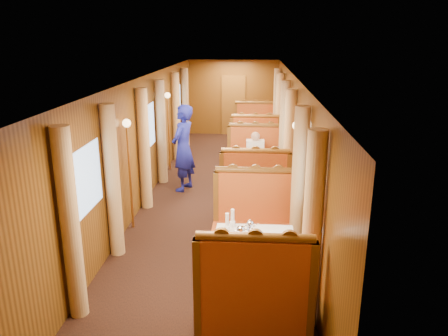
# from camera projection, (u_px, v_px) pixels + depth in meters

# --- Properties ---
(floor) EXTENTS (3.00, 12.00, 0.01)m
(floor) POSITION_uv_depth(u_px,v_px,m) (219.00, 195.00, 9.36)
(floor) COLOR black
(floor) RESTS_ON ground
(ceiling) EXTENTS (3.00, 12.00, 0.01)m
(ceiling) POSITION_uv_depth(u_px,v_px,m) (219.00, 76.00, 8.63)
(ceiling) COLOR silver
(ceiling) RESTS_ON wall_left
(wall_far) EXTENTS (3.00, 0.01, 2.50)m
(wall_far) POSITION_uv_depth(u_px,v_px,m) (233.00, 98.00, 14.72)
(wall_far) COLOR brown
(wall_far) RESTS_ON floor
(wall_near) EXTENTS (3.00, 0.01, 2.50)m
(wall_near) POSITION_uv_depth(u_px,v_px,m) (155.00, 318.00, 3.27)
(wall_near) COLOR brown
(wall_near) RESTS_ON floor
(wall_left) EXTENTS (0.01, 12.00, 2.50)m
(wall_left) POSITION_uv_depth(u_px,v_px,m) (148.00, 137.00, 9.10)
(wall_left) COLOR brown
(wall_left) RESTS_ON floor
(wall_right) EXTENTS (0.01, 12.00, 2.50)m
(wall_right) POSITION_uv_depth(u_px,v_px,m) (292.00, 139.00, 8.90)
(wall_right) COLOR brown
(wall_right) RESTS_ON floor
(doorway_far) EXTENTS (0.80, 0.04, 2.00)m
(doorway_far) POSITION_uv_depth(u_px,v_px,m) (233.00, 105.00, 14.76)
(doorway_far) COLOR brown
(doorway_far) RESTS_ON floor
(table_near) EXTENTS (1.05, 0.72, 0.75)m
(table_near) POSITION_uv_depth(u_px,v_px,m) (254.00, 261.00, 5.86)
(table_near) COLOR white
(table_near) RESTS_ON floor
(banquette_near_fwd) EXTENTS (1.30, 0.55, 1.34)m
(banquette_near_fwd) POSITION_uv_depth(u_px,v_px,m) (254.00, 302.00, 4.88)
(banquette_near_fwd) COLOR #A72D12
(banquette_near_fwd) RESTS_ON floor
(banquette_near_aft) EXTENTS (1.30, 0.55, 1.34)m
(banquette_near_aft) POSITION_uv_depth(u_px,v_px,m) (254.00, 226.00, 6.82)
(banquette_near_aft) COLOR #A72D12
(banquette_near_aft) RESTS_ON floor
(table_mid) EXTENTS (1.05, 0.72, 0.75)m
(table_mid) POSITION_uv_depth(u_px,v_px,m) (255.00, 179.00, 9.20)
(table_mid) COLOR white
(table_mid) RESTS_ON floor
(banquette_mid_fwd) EXTENTS (1.30, 0.55, 1.34)m
(banquette_mid_fwd) POSITION_uv_depth(u_px,v_px,m) (255.00, 193.00, 8.22)
(banquette_mid_fwd) COLOR #A72D12
(banquette_mid_fwd) RESTS_ON floor
(banquette_mid_aft) EXTENTS (1.30, 0.55, 1.34)m
(banquette_mid_aft) POSITION_uv_depth(u_px,v_px,m) (255.00, 163.00, 10.15)
(banquette_mid_aft) COLOR #A72D12
(banquette_mid_aft) RESTS_ON floor
(table_far) EXTENTS (1.05, 0.72, 0.75)m
(table_far) POSITION_uv_depth(u_px,v_px,m) (255.00, 140.00, 12.54)
(table_far) COLOR white
(table_far) RESTS_ON floor
(banquette_far_fwd) EXTENTS (1.30, 0.55, 1.34)m
(banquette_far_fwd) POSITION_uv_depth(u_px,v_px,m) (255.00, 148.00, 11.56)
(banquette_far_fwd) COLOR #A72D12
(banquette_far_fwd) RESTS_ON floor
(banquette_far_aft) EXTENTS (1.30, 0.55, 1.34)m
(banquette_far_aft) POSITION_uv_depth(u_px,v_px,m) (255.00, 131.00, 13.49)
(banquette_far_aft) COLOR #A72D12
(banquette_far_aft) RESTS_ON floor
(tea_tray) EXTENTS (0.35, 0.27, 0.01)m
(tea_tray) POSITION_uv_depth(u_px,v_px,m) (247.00, 237.00, 5.69)
(tea_tray) COLOR silver
(tea_tray) RESTS_ON table_near
(teapot_left) EXTENTS (0.19, 0.15, 0.15)m
(teapot_left) POSITION_uv_depth(u_px,v_px,m) (241.00, 234.00, 5.61)
(teapot_left) COLOR silver
(teapot_left) RESTS_ON tea_tray
(teapot_right) EXTENTS (0.16, 0.13, 0.11)m
(teapot_right) POSITION_uv_depth(u_px,v_px,m) (251.00, 235.00, 5.64)
(teapot_right) COLOR silver
(teapot_right) RESTS_ON tea_tray
(teapot_back) EXTENTS (0.20, 0.18, 0.14)m
(teapot_back) POSITION_uv_depth(u_px,v_px,m) (250.00, 228.00, 5.81)
(teapot_back) COLOR silver
(teapot_back) RESTS_ON tea_tray
(fruit_plate) EXTENTS (0.21, 0.21, 0.05)m
(fruit_plate) POSITION_uv_depth(u_px,v_px,m) (278.00, 240.00, 5.59)
(fruit_plate) COLOR white
(fruit_plate) RESTS_ON table_near
(cup_inboard) EXTENTS (0.08, 0.08, 0.26)m
(cup_inboard) POSITION_uv_depth(u_px,v_px,m) (227.00, 224.00, 5.83)
(cup_inboard) COLOR white
(cup_inboard) RESTS_ON table_near
(cup_outboard) EXTENTS (0.08, 0.08, 0.26)m
(cup_outboard) POSITION_uv_depth(u_px,v_px,m) (233.00, 220.00, 5.97)
(cup_outboard) COLOR white
(cup_outboard) RESTS_ON table_near
(rose_vase_mid) EXTENTS (0.06, 0.06, 0.36)m
(rose_vase_mid) POSITION_uv_depth(u_px,v_px,m) (256.00, 153.00, 9.05)
(rose_vase_mid) COLOR silver
(rose_vase_mid) RESTS_ON table_mid
(rose_vase_far) EXTENTS (0.06, 0.06, 0.36)m
(rose_vase_far) POSITION_uv_depth(u_px,v_px,m) (254.00, 121.00, 12.39)
(rose_vase_far) COLOR silver
(rose_vase_far) RESTS_ON table_far
(window_left_near) EXTENTS (0.01, 1.20, 0.90)m
(window_left_near) POSITION_uv_depth(u_px,v_px,m) (84.00, 181.00, 5.70)
(window_left_near) COLOR #88ADDC
(window_left_near) RESTS_ON wall_left
(curtain_left_near_a) EXTENTS (0.22, 0.22, 2.35)m
(curtain_left_near_a) POSITION_uv_depth(u_px,v_px,m) (70.00, 226.00, 5.03)
(curtain_left_near_a) COLOR tan
(curtain_left_near_a) RESTS_ON floor
(curtain_left_near_b) EXTENTS (0.22, 0.22, 2.35)m
(curtain_left_near_b) POSITION_uv_depth(u_px,v_px,m) (113.00, 182.00, 6.51)
(curtain_left_near_b) COLOR tan
(curtain_left_near_b) RESTS_ON floor
(window_right_near) EXTENTS (0.01, 1.20, 0.90)m
(window_right_near) POSITION_uv_depth(u_px,v_px,m) (314.00, 187.00, 5.50)
(window_right_near) COLOR #88ADDC
(window_right_near) RESTS_ON wall_right
(curtain_right_near_a) EXTENTS (0.22, 0.22, 2.35)m
(curtain_right_near_a) POSITION_uv_depth(u_px,v_px,m) (312.00, 233.00, 4.84)
(curtain_right_near_a) COLOR tan
(curtain_right_near_a) RESTS_ON floor
(curtain_right_near_b) EXTENTS (0.22, 0.22, 2.35)m
(curtain_right_near_b) POSITION_uv_depth(u_px,v_px,m) (299.00, 186.00, 6.33)
(curtain_right_near_b) COLOR tan
(curtain_right_near_b) RESTS_ON floor
(window_left_mid) EXTENTS (0.01, 1.20, 0.90)m
(window_left_mid) POSITION_uv_depth(u_px,v_px,m) (148.00, 127.00, 9.04)
(window_left_mid) COLOR #88ADDC
(window_left_mid) RESTS_ON wall_left
(curtain_left_mid_a) EXTENTS (0.22, 0.22, 2.35)m
(curtain_left_mid_a) POSITION_uv_depth(u_px,v_px,m) (144.00, 150.00, 8.37)
(curtain_left_mid_a) COLOR tan
(curtain_left_mid_a) RESTS_ON floor
(curtain_left_mid_b) EXTENTS (0.22, 0.22, 2.35)m
(curtain_left_mid_b) POSITION_uv_depth(u_px,v_px,m) (161.00, 132.00, 9.85)
(curtain_left_mid_b) COLOR tan
(curtain_left_mid_b) RESTS_ON floor
(window_right_mid) EXTENTS (0.01, 1.20, 0.90)m
(window_right_mid) POSITION_uv_depth(u_px,v_px,m) (292.00, 129.00, 8.84)
(window_right_mid) COLOR #88ADDC
(window_right_mid) RESTS_ON wall_right
(curtain_right_mid_a) EXTENTS (0.22, 0.22, 2.35)m
(curtain_right_mid_a) POSITION_uv_depth(u_px,v_px,m) (289.00, 152.00, 8.18)
(curtain_right_mid_a) COLOR tan
(curtain_right_mid_a) RESTS_ON floor
(curtain_right_mid_b) EXTENTS (0.22, 0.22, 2.35)m
(curtain_right_mid_b) POSITION_uv_depth(u_px,v_px,m) (284.00, 134.00, 9.67)
(curtain_right_mid_b) COLOR tan
(curtain_right_mid_b) RESTS_ON floor
(window_left_far) EXTENTS (0.01, 1.20, 0.90)m
(window_left_far) POSITION_uv_depth(u_px,v_px,m) (177.00, 102.00, 12.38)
(window_left_far) COLOR #88ADDC
(window_left_far) RESTS_ON wall_left
(curtain_left_far_a) EXTENTS (0.22, 0.22, 2.35)m
(curtain_left_far_a) POSITION_uv_depth(u_px,v_px,m) (176.00, 117.00, 11.70)
(curtain_left_far_a) COLOR tan
(curtain_left_far_a) RESTS_ON floor
(curtain_left_far_b) EXTENTS (0.22, 0.22, 2.35)m
(curtain_left_far_b) POSITION_uv_depth(u_px,v_px,m) (185.00, 108.00, 13.19)
(curtain_left_far_b) COLOR tan
(curtain_left_far_b) RESTS_ON floor
(window_right_far) EXTENTS (0.01, 1.20, 0.90)m
(window_right_far) POSITION_uv_depth(u_px,v_px,m) (282.00, 103.00, 12.18)
(window_right_far) COLOR #88ADDC
(window_right_far) RESTS_ON wall_right
(curtain_right_far_a) EXTENTS (0.22, 0.22, 2.35)m
(curtain_right_far_a) POSITION_uv_depth(u_px,v_px,m) (279.00, 118.00, 11.52)
(curtain_right_far_a) COLOR tan
(curtain_right_far_a) RESTS_ON floor
(curtain_right_far_b) EXTENTS (0.22, 0.22, 2.35)m
(curtain_right_far_b) POSITION_uv_depth(u_px,v_px,m) (277.00, 109.00, 13.01)
(curtain_right_far_b) COLOR tan
(curtain_right_far_b) RESTS_ON floor
(sconce_left_fore) EXTENTS (0.14, 0.14, 1.95)m
(sconce_left_fore) POSITION_uv_depth(u_px,v_px,m) (128.00, 152.00, 7.38)
(sconce_left_fore) COLOR #BF8C3F
(sconce_left_fore) RESTS_ON floor
(sconce_right_fore) EXTENTS (0.14, 0.14, 1.95)m
(sconce_right_fore) POSITION_uv_depth(u_px,v_px,m) (295.00, 155.00, 7.19)
(sconce_right_fore) COLOR #BF8C3F
(sconce_right_fore) RESTS_ON floor
(sconce_left_aft) EXTENTS (0.14, 0.14, 1.95)m
(sconce_left_aft) POSITION_uv_depth(u_px,v_px,m) (168.00, 116.00, 10.72)
(sconce_left_aft) COLOR #BF8C3F
(sconce_left_aft) RESTS_ON floor
(sconce_right_aft) EXTENTS (0.14, 0.14, 1.95)m
(sconce_right_aft) POSITION_uv_depth(u_px,v_px,m) (283.00, 117.00, 10.53)
(sconce_right_aft) COLOR #BF8C3F
(sconce_right_aft) RESTS_ON floor
(steward) EXTENTS (0.64, 0.79, 1.88)m
(steward) POSITION_uv_depth(u_px,v_px,m) (183.00, 148.00, 9.40)
(steward) COLOR navy
(steward) RESTS_ON floor
(passenger) EXTENTS (0.40, 0.44, 0.76)m
(passenger) POSITION_uv_depth(u_px,v_px,m) (255.00, 153.00, 9.83)
(passenger) COLOR beige
(passenger) RESTS_ON banquette_mid_aft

